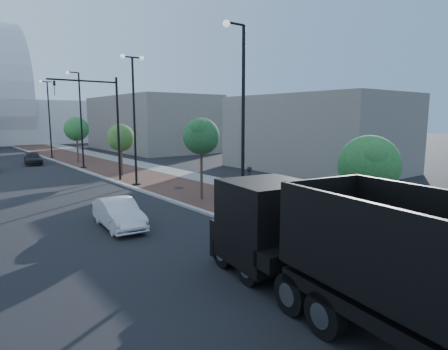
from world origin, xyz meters
TOP-DOWN VIEW (x-y plane):
  - sidewalk at (3.50, 40.00)m, footprint 7.00×140.00m
  - concrete_strip at (6.20, 40.00)m, footprint 2.40×140.00m
  - curb at (0.00, 40.00)m, footprint 0.30×140.00m
  - dump_truck at (-3.23, 1.52)m, footprint 4.45×13.58m
  - white_sedan at (-4.59, 12.61)m, footprint 1.75×4.14m
  - dark_car_far at (-2.50, 40.93)m, footprint 2.29×4.35m
  - pedestrian at (4.93, 14.56)m, footprint 0.80×0.68m
  - streetlight_1 at (0.49, 10.00)m, footprint 1.44×0.56m
  - streetlight_2 at (0.60, 22.00)m, footprint 1.72×0.56m
  - streetlight_3 at (0.49, 34.00)m, footprint 1.44×0.56m
  - streetlight_4 at (0.60, 46.00)m, footprint 1.72×0.56m
  - traffic_mast at (-0.30, 25.00)m, footprint 5.09×0.20m
  - tree_0 at (1.65, 4.02)m, footprint 2.31×2.25m
  - tree_1 at (1.65, 15.02)m, footprint 2.24×2.17m
  - tree_2 at (1.65, 27.02)m, footprint 2.33×2.27m
  - tree_3 at (1.65, 39.02)m, footprint 2.58×2.57m
  - commercial_block_ne at (16.00, 50.00)m, footprint 12.00×22.00m
  - commercial_block_e at (18.00, 20.00)m, footprint 10.00×16.00m
  - utility_cover_1 at (2.40, 8.00)m, footprint 0.50×0.50m
  - utility_cover_2 at (2.40, 19.00)m, footprint 0.50×0.50m

SIDE VIEW (x-z plane):
  - sidewalk at x=3.50m, z-range 0.00..0.12m
  - concrete_strip at x=6.20m, z-range 0.00..0.13m
  - curb at x=0.00m, z-range 0.00..0.14m
  - utility_cover_1 at x=2.40m, z-range 0.12..0.14m
  - utility_cover_2 at x=2.40m, z-range 0.12..0.14m
  - dark_car_far at x=-2.50m, z-range 0.00..1.20m
  - white_sedan at x=-4.59m, z-range 0.00..1.33m
  - pedestrian at x=4.93m, z-range 0.00..1.87m
  - dump_truck at x=-3.23m, z-range -0.27..3.18m
  - tree_0 at x=1.65m, z-range 1.05..5.44m
  - tree_2 at x=1.65m, z-range 1.07..5.51m
  - commercial_block_e at x=18.00m, z-range 0.00..7.00m
  - tree_3 at x=1.65m, z-range 1.21..6.21m
  - tree_1 at x=1.65m, z-range 1.39..6.37m
  - commercial_block_ne at x=16.00m, z-range 0.00..8.00m
  - streetlight_1 at x=0.49m, z-range -0.26..8.95m
  - streetlight_3 at x=0.49m, z-range -0.26..8.95m
  - streetlight_2 at x=0.60m, z-range 0.18..9.46m
  - streetlight_4 at x=0.60m, z-range 0.18..9.46m
  - traffic_mast at x=-0.30m, z-range 0.98..8.98m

